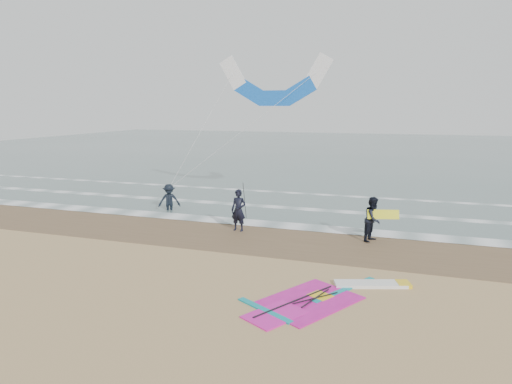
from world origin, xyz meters
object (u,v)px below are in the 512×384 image
(person_standing, at_px, (239,210))
(person_wading, at_px, (169,194))
(windsurf_rig, at_px, (327,297))
(person_walking, at_px, (373,219))
(surf_kite, at_px, (274,85))

(person_standing, bearing_deg, person_wading, 156.29)
(windsurf_rig, xyz_separation_m, person_walking, (0.83, 6.45, 0.92))
(person_wading, bearing_deg, windsurf_rig, -68.88)
(windsurf_rig, distance_m, surf_kite, 15.57)
(person_standing, distance_m, person_wading, 5.68)
(windsurf_rig, distance_m, person_wading, 13.47)
(person_wading, distance_m, surf_kite, 8.61)
(person_standing, height_order, surf_kite, surf_kite)
(person_wading, bearing_deg, person_standing, -55.69)
(windsurf_rig, bearing_deg, person_walking, 82.69)
(person_walking, relative_size, surf_kite, 0.23)
(person_standing, distance_m, person_walking, 5.96)
(windsurf_rig, relative_size, person_wading, 2.67)
(person_standing, xyz_separation_m, person_wading, (-5.03, 2.65, -0.05))
(windsurf_rig, relative_size, person_walking, 2.57)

